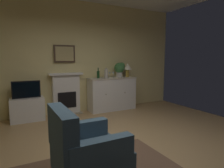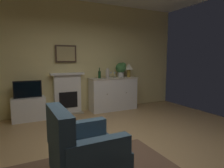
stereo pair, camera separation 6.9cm
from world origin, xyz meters
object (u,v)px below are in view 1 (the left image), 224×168
at_px(wine_glass_left, 110,73).
at_px(armchair, 85,151).
at_px(framed_picture, 65,54).
at_px(sideboard_cabinet, 112,94).
at_px(tv_cabinet, 27,109).
at_px(potted_plant_small, 120,68).
at_px(table_lamp, 127,68).
at_px(vase_decorative, 106,73).
at_px(fireplace_unit, 66,94).
at_px(tv_set, 26,89).
at_px(wine_glass_center, 113,73).
at_px(wine_bottle, 98,74).

height_order(wine_glass_left, armchair, wine_glass_left).
relative_size(framed_picture, sideboard_cabinet, 0.40).
distance_m(tv_cabinet, potted_plant_small, 2.69).
height_order(table_lamp, tv_cabinet, table_lamp).
height_order(vase_decorative, armchair, vase_decorative).
relative_size(framed_picture, table_lamp, 1.38).
distance_m(fireplace_unit, tv_cabinet, 1.02).
relative_size(table_lamp, tv_set, 0.65).
xyz_separation_m(framed_picture, wine_glass_center, (1.32, -0.22, -0.54)).
relative_size(sideboard_cabinet, vase_decorative, 4.92).
height_order(wine_bottle, potted_plant_small, potted_plant_small).
distance_m(framed_picture, sideboard_cabinet, 1.72).
relative_size(sideboard_cabinet, wine_glass_left, 8.39).
height_order(wine_glass_center, potted_plant_small, potted_plant_small).
relative_size(fireplace_unit, tv_set, 1.77).
distance_m(vase_decorative, tv_cabinet, 2.20).
bearing_deg(framed_picture, fireplace_unit, -90.00).
relative_size(wine_glass_center, potted_plant_small, 0.38).
height_order(table_lamp, armchair, table_lamp).
bearing_deg(fireplace_unit, table_lamp, -5.65).
relative_size(wine_glass_left, wine_glass_center, 1.00).
xyz_separation_m(wine_glass_left, armchair, (-1.74, -2.84, -0.67)).
height_order(tv_cabinet, armchair, armchair).
xyz_separation_m(sideboard_cabinet, vase_decorative, (-0.20, -0.05, 0.60)).
xyz_separation_m(tv_cabinet, potted_plant_small, (2.53, 0.03, 0.91)).
height_order(fireplace_unit, armchair, fireplace_unit).
xyz_separation_m(wine_bottle, tv_cabinet, (-1.85, -0.02, -0.76)).
relative_size(fireplace_unit, sideboard_cabinet, 0.79).
height_order(table_lamp, wine_glass_left, table_lamp).
bearing_deg(wine_glass_center, armchair, -123.20).
height_order(vase_decorative, potted_plant_small, potted_plant_small).
bearing_deg(tv_cabinet, tv_set, -90.00).
bearing_deg(potted_plant_small, sideboard_cabinet, -170.81).
xyz_separation_m(wine_glass_center, potted_plant_small, (0.24, 0.05, 0.13)).
relative_size(wine_bottle, tv_set, 0.47).
bearing_deg(sideboard_cabinet, wine_glass_left, 167.28).
relative_size(table_lamp, armchair, 0.43).
distance_m(table_lamp, wine_glass_center, 0.50).
relative_size(sideboard_cabinet, wine_glass_center, 8.39).
distance_m(fireplace_unit, framed_picture, 1.05).
distance_m(framed_picture, table_lamp, 1.85).
bearing_deg(wine_glass_left, potted_plant_small, 4.93).
bearing_deg(tv_cabinet, wine_glass_center, -0.38).
bearing_deg(vase_decorative, fireplace_unit, 168.06).
xyz_separation_m(framed_picture, potted_plant_small, (1.56, -0.18, -0.41)).
xyz_separation_m(fireplace_unit, wine_glass_left, (1.21, -0.16, 0.51)).
xyz_separation_m(wine_glass_left, potted_plant_small, (0.35, 0.03, 0.13)).
distance_m(tv_set, armchair, 2.88).
xyz_separation_m(wine_glass_center, tv_set, (-2.29, -0.01, -0.30)).
distance_m(wine_bottle, tv_cabinet, 2.00).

